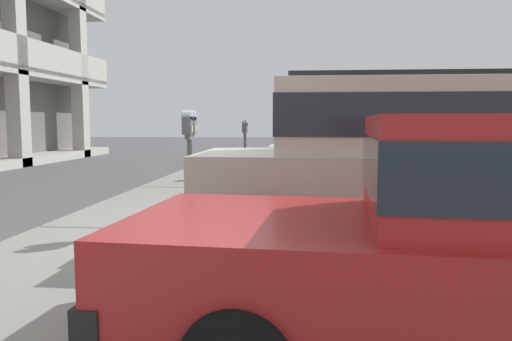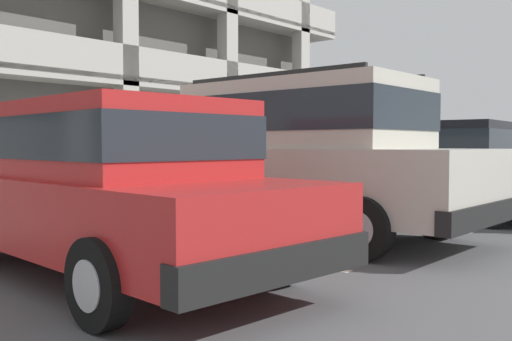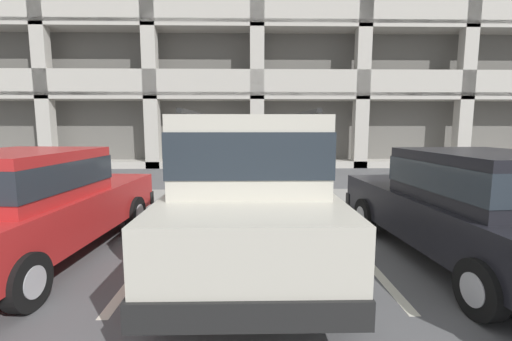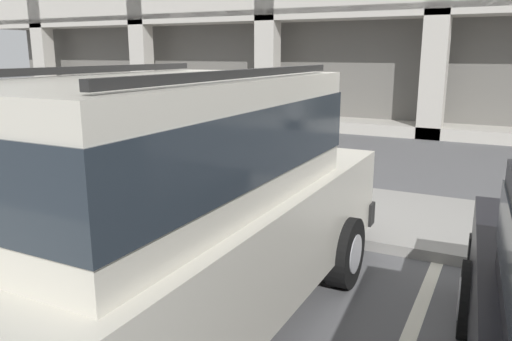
# 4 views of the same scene
# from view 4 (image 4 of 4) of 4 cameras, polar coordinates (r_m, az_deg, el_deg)

# --- Properties ---
(ground_plane) EXTENTS (80.00, 80.00, 0.10)m
(ground_plane) POSITION_cam_4_polar(r_m,az_deg,el_deg) (5.78, 4.32, -8.91)
(ground_plane) COLOR #565659
(sidewalk) EXTENTS (40.00, 2.20, 0.12)m
(sidewalk) POSITION_cam_4_polar(r_m,az_deg,el_deg) (6.89, 8.55, -4.34)
(sidewalk) COLOR gray
(sidewalk) RESTS_ON ground_plane
(parking_stall_lines) EXTENTS (12.36, 4.80, 0.01)m
(parking_stall_lines) POSITION_cam_4_polar(r_m,az_deg,el_deg) (4.16, 16.95, -18.06)
(parking_stall_lines) COLOR silver
(parking_stall_lines) RESTS_ON ground_plane
(silver_suv) EXTENTS (2.04, 4.79, 2.03)m
(silver_suv) POSITION_cam_4_polar(r_m,az_deg,el_deg) (3.64, -10.40, -3.59)
(silver_suv) COLOR beige
(silver_suv) RESTS_ON ground_plane
(parking_meter_near) EXTENTS (0.35, 0.12, 1.51)m
(parking_meter_near) POSITION_cam_4_polar(r_m,az_deg,el_deg) (5.74, 5.86, 4.39)
(parking_meter_near) COLOR #595B60
(parking_meter_near) RESTS_ON sidewalk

